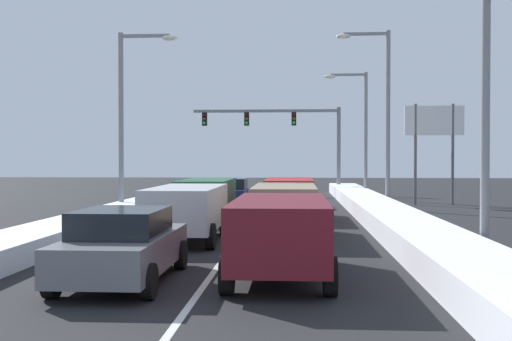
{
  "coord_description": "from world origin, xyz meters",
  "views": [
    {
      "loc": [
        1.82,
        -5.82,
        2.54
      ],
      "look_at": [
        -0.5,
        30.62,
        1.82
      ],
      "focal_mm": 43.7,
      "sensor_mm": 36.0,
      "label": 1
    }
  ],
  "objects_px": {
    "suv_maroon_right_lane_nearest": "(281,230)",
    "suv_green_center_lane_third": "(207,195)",
    "sedan_charcoal_right_lane_fourth": "(291,192)",
    "street_lamp_right_near": "(470,74)",
    "suv_silver_center_lane_second": "(187,208)",
    "street_lamp_left_mid": "(129,106)",
    "suv_red_right_lane_third": "(289,194)",
    "roadside_sign_right": "(434,131)",
    "sedan_navy_center_lane_fourth": "(230,193)",
    "suv_tan_right_lane_second": "(285,206)",
    "sedan_gray_center_lane_nearest": "(123,245)",
    "traffic_light_gantry": "(287,128)",
    "street_lamp_right_mid": "(381,104)",
    "street_lamp_right_far": "(360,123)"
  },
  "relations": [
    {
      "from": "sedan_navy_center_lane_fourth",
      "to": "street_lamp_right_near",
      "type": "xyz_separation_m",
      "value": [
        7.59,
        -16.25,
        3.83
      ]
    },
    {
      "from": "suv_tan_right_lane_second",
      "to": "street_lamp_right_mid",
      "type": "relative_size",
      "value": 0.55
    },
    {
      "from": "suv_green_center_lane_third",
      "to": "sedan_navy_center_lane_fourth",
      "type": "xyz_separation_m",
      "value": [
        0.3,
        6.53,
        -0.25
      ]
    },
    {
      "from": "suv_red_right_lane_third",
      "to": "suv_maroon_right_lane_nearest",
      "type": "bearing_deg",
      "value": -90.23
    },
    {
      "from": "sedan_navy_center_lane_fourth",
      "to": "suv_red_right_lane_third",
      "type": "bearing_deg",
      "value": -61.06
    },
    {
      "from": "suv_silver_center_lane_second",
      "to": "street_lamp_left_mid",
      "type": "xyz_separation_m",
      "value": [
        -4.1,
        8.53,
        3.85
      ]
    },
    {
      "from": "suv_maroon_right_lane_nearest",
      "to": "street_lamp_right_near",
      "type": "relative_size",
      "value": 0.64
    },
    {
      "from": "suv_red_right_lane_third",
      "to": "sedan_navy_center_lane_fourth",
      "type": "bearing_deg",
      "value": 118.94
    },
    {
      "from": "suv_maroon_right_lane_nearest",
      "to": "traffic_light_gantry",
      "type": "distance_m",
      "value": 31.84
    },
    {
      "from": "suv_red_right_lane_third",
      "to": "sedan_charcoal_right_lane_fourth",
      "type": "height_order",
      "value": "suv_red_right_lane_third"
    },
    {
      "from": "suv_tan_right_lane_second",
      "to": "street_lamp_right_far",
      "type": "xyz_separation_m",
      "value": [
        4.32,
        19.06,
        3.72
      ]
    },
    {
      "from": "street_lamp_right_near",
      "to": "sedan_navy_center_lane_fourth",
      "type": "bearing_deg",
      "value": 115.04
    },
    {
      "from": "suv_green_center_lane_third",
      "to": "street_lamp_left_mid",
      "type": "height_order",
      "value": "street_lamp_left_mid"
    },
    {
      "from": "suv_green_center_lane_third",
      "to": "street_lamp_right_far",
      "type": "relative_size",
      "value": 0.62
    },
    {
      "from": "street_lamp_left_mid",
      "to": "street_lamp_right_near",
      "type": "bearing_deg",
      "value": -45.29
    },
    {
      "from": "sedan_charcoal_right_lane_fourth",
      "to": "traffic_light_gantry",
      "type": "xyz_separation_m",
      "value": [
        -0.4,
        11.87,
        3.96
      ]
    },
    {
      "from": "suv_tan_right_lane_second",
      "to": "sedan_gray_center_lane_nearest",
      "type": "distance_m",
      "value": 8.05
    },
    {
      "from": "sedan_charcoal_right_lane_fourth",
      "to": "suv_green_center_lane_third",
      "type": "xyz_separation_m",
      "value": [
        -3.39,
        -7.63,
        0.25
      ]
    },
    {
      "from": "traffic_light_gantry",
      "to": "street_lamp_right_far",
      "type": "distance_m",
      "value": 7.44
    },
    {
      "from": "suv_green_center_lane_third",
      "to": "street_lamp_right_near",
      "type": "distance_m",
      "value": 13.02
    },
    {
      "from": "suv_red_right_lane_third",
      "to": "street_lamp_left_mid",
      "type": "height_order",
      "value": "street_lamp_left_mid"
    },
    {
      "from": "suv_maroon_right_lane_nearest",
      "to": "sedan_navy_center_lane_fourth",
      "type": "relative_size",
      "value": 1.09
    },
    {
      "from": "street_lamp_left_mid",
      "to": "sedan_charcoal_right_lane_fourth",
      "type": "bearing_deg",
      "value": 37.84
    },
    {
      "from": "suv_red_right_lane_third",
      "to": "traffic_light_gantry",
      "type": "relative_size",
      "value": 0.46
    },
    {
      "from": "suv_tan_right_lane_second",
      "to": "sedan_navy_center_lane_fourth",
      "type": "bearing_deg",
      "value": 104.11
    },
    {
      "from": "traffic_light_gantry",
      "to": "street_lamp_right_mid",
      "type": "height_order",
      "value": "street_lamp_right_mid"
    },
    {
      "from": "sedan_charcoal_right_lane_fourth",
      "to": "street_lamp_right_near",
      "type": "bearing_deg",
      "value": -75.47
    },
    {
      "from": "suv_maroon_right_lane_nearest",
      "to": "suv_green_center_lane_third",
      "type": "relative_size",
      "value": 1.0
    },
    {
      "from": "sedan_navy_center_lane_fourth",
      "to": "street_lamp_right_near",
      "type": "relative_size",
      "value": 0.59
    },
    {
      "from": "suv_red_right_lane_third",
      "to": "street_lamp_right_near",
      "type": "bearing_deg",
      "value": -67.09
    },
    {
      "from": "suv_tan_right_lane_second",
      "to": "traffic_light_gantry",
      "type": "relative_size",
      "value": 0.46
    },
    {
      "from": "suv_red_right_lane_third",
      "to": "sedan_navy_center_lane_fourth",
      "type": "relative_size",
      "value": 1.09
    },
    {
      "from": "sedan_charcoal_right_lane_fourth",
      "to": "suv_tan_right_lane_second",
      "type": "bearing_deg",
      "value": -90.44
    },
    {
      "from": "sedan_navy_center_lane_fourth",
      "to": "traffic_light_gantry",
      "type": "height_order",
      "value": "traffic_light_gantry"
    },
    {
      "from": "suv_silver_center_lane_second",
      "to": "traffic_light_gantry",
      "type": "height_order",
      "value": "traffic_light_gantry"
    },
    {
      "from": "suv_maroon_right_lane_nearest",
      "to": "suv_red_right_lane_third",
      "type": "distance_m",
      "value": 13.09
    },
    {
      "from": "sedan_gray_center_lane_nearest",
      "to": "street_lamp_right_far",
      "type": "distance_m",
      "value": 27.79
    },
    {
      "from": "suv_tan_right_lane_second",
      "to": "street_lamp_right_mid",
      "type": "distance_m",
      "value": 12.87
    },
    {
      "from": "suv_red_right_lane_third",
      "to": "street_lamp_left_mid",
      "type": "relative_size",
      "value": 0.6
    },
    {
      "from": "suv_red_right_lane_third",
      "to": "street_lamp_right_far",
      "type": "xyz_separation_m",
      "value": [
        4.24,
        12.7,
        3.72
      ]
    },
    {
      "from": "sedan_navy_center_lane_fourth",
      "to": "traffic_light_gantry",
      "type": "distance_m",
      "value": 13.83
    },
    {
      "from": "suv_maroon_right_lane_nearest",
      "to": "sedan_gray_center_lane_nearest",
      "type": "relative_size",
      "value": 1.09
    },
    {
      "from": "street_lamp_left_mid",
      "to": "roadside_sign_right",
      "type": "height_order",
      "value": "street_lamp_left_mid"
    },
    {
      "from": "suv_red_right_lane_third",
      "to": "roadside_sign_right",
      "type": "distance_m",
      "value": 11.67
    },
    {
      "from": "street_lamp_right_near",
      "to": "street_lamp_left_mid",
      "type": "distance_m",
      "value": 16.58
    },
    {
      "from": "suv_red_right_lane_third",
      "to": "sedan_charcoal_right_lane_fourth",
      "type": "xyz_separation_m",
      "value": [
        0.02,
        6.67,
        -0.25
      ]
    },
    {
      "from": "suv_maroon_right_lane_nearest",
      "to": "street_lamp_right_mid",
      "type": "xyz_separation_m",
      "value": [
        4.54,
        18.0,
        4.23
      ]
    },
    {
      "from": "suv_tan_right_lane_second",
      "to": "street_lamp_right_near",
      "type": "height_order",
      "value": "street_lamp_right_near"
    },
    {
      "from": "suv_silver_center_lane_second",
      "to": "roadside_sign_right",
      "type": "distance_m",
      "value": 19.22
    },
    {
      "from": "suv_tan_right_lane_second",
      "to": "suv_silver_center_lane_second",
      "type": "xyz_separation_m",
      "value": [
        -2.97,
        -1.07,
        0.0
      ]
    }
  ]
}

